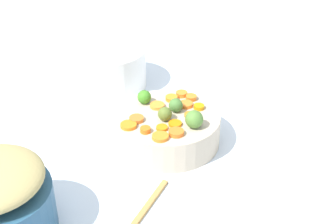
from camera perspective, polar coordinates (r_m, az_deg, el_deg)
name	(u,v)px	position (r m, az deg, el deg)	size (l,w,h in m)	color
tabletop	(161,137)	(1.31, -0.81, -2.82)	(2.40, 2.40, 0.02)	silver
serving_bowl_carrots	(168,129)	(1.25, 0.00, -1.90)	(0.26, 0.26, 0.08)	#C3B096
carrot_slice_0	(137,119)	(1.21, -3.57, -0.78)	(0.04, 0.04, 0.01)	orange
carrot_slice_1	(172,98)	(1.29, 0.40, 1.57)	(0.03, 0.03, 0.01)	orange
carrot_slice_2	(199,107)	(1.26, 3.51, 0.58)	(0.03, 0.03, 0.01)	orange
carrot_slice_3	(145,130)	(1.17, -2.57, -2.02)	(0.02, 0.02, 0.01)	orange
carrot_slice_4	(157,106)	(1.26, -1.22, 0.73)	(0.04, 0.04, 0.01)	orange
carrot_slice_5	(190,115)	(1.23, 2.48, -0.33)	(0.03, 0.03, 0.01)	orange
carrot_slice_6	(191,98)	(1.29, 2.63, 1.63)	(0.03, 0.03, 0.01)	orange
carrot_slice_7	(182,94)	(1.31, 1.55, 2.06)	(0.03, 0.03, 0.01)	orange
carrot_slice_8	(176,133)	(1.16, 0.89, -2.34)	(0.04, 0.04, 0.01)	orange
carrot_slice_9	(186,104)	(1.26, 2.03, 0.86)	(0.03, 0.03, 0.01)	orange
carrot_slice_10	(175,124)	(1.19, 0.81, -1.34)	(0.03, 0.03, 0.01)	orange
carrot_slice_11	(129,125)	(1.19, -4.47, -1.51)	(0.04, 0.04, 0.01)	orange
carrot_slice_12	(162,128)	(1.18, -0.68, -1.81)	(0.03, 0.03, 0.01)	orange
carrot_slice_13	(160,137)	(1.15, -0.87, -2.81)	(0.04, 0.04, 0.01)	orange
brussels_sprout_0	(194,119)	(1.18, 2.97, -0.82)	(0.04, 0.04, 0.04)	#527F34
brussels_sprout_1	(144,97)	(1.27, -2.69, 1.70)	(0.03, 0.03, 0.03)	#428824
brussels_sprout_2	(165,114)	(1.20, -0.36, -0.22)	(0.03, 0.03, 0.03)	#5A6D29
brussels_sprout_3	(176,105)	(1.24, 0.88, 0.77)	(0.03, 0.03, 0.03)	#477633
casserole_dish	(109,67)	(1.50, -6.72, 5.02)	(0.22, 0.22, 0.12)	white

